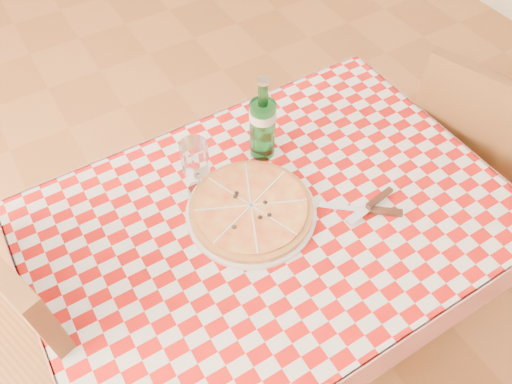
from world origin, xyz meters
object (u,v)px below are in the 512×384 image
dining_table (273,237)px  chair_far (3,354)px  water_bottle (263,118)px  pizza_plate (251,208)px  wine_glass (196,169)px  chair_near (471,155)px

dining_table → chair_far: bearing=172.4°
water_bottle → pizza_plate: bearing=-129.3°
chair_far → wine_glass: size_ratio=5.29×
dining_table → chair_near: bearing=-1.5°
dining_table → chair_near: size_ratio=1.25×
chair_near → pizza_plate: size_ratio=2.67×
chair_far → pizza_plate: bearing=157.4°
dining_table → pizza_plate: 0.14m
chair_near → chair_far: 1.62m
chair_far → pizza_plate: 0.76m
wine_glass → dining_table: bearing=-55.6°
dining_table → chair_far: (-0.78, 0.10, -0.09)m
chair_near → pizza_plate: (-0.88, 0.06, 0.23)m
chair_near → water_bottle: 0.85m
chair_near → wine_glass: bearing=149.2°
dining_table → pizza_plate: size_ratio=3.32×
chair_far → pizza_plate: (0.73, -0.06, 0.21)m
wine_glass → water_bottle: bearing=8.1°
dining_table → water_bottle: 0.34m
dining_table → wine_glass: 0.30m
pizza_plate → wine_glass: bearing=119.8°
pizza_plate → water_bottle: size_ratio=1.29×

